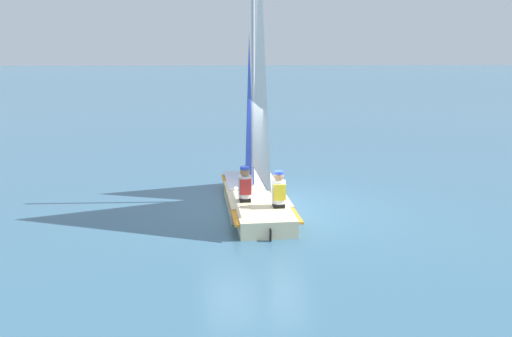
{
  "coord_description": "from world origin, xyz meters",
  "views": [
    {
      "loc": [
        0.75,
        11.5,
        3.67
      ],
      "look_at": [
        0.0,
        0.0,
        0.97
      ],
      "focal_mm": 35.0,
      "sensor_mm": 36.0,
      "label": 1
    }
  ],
  "objects": [
    {
      "name": "ground_plane",
      "position": [
        0.0,
        0.0,
        0.0
      ],
      "size": [
        260.0,
        260.0,
        0.0
      ],
      "primitive_type": "plane",
      "color": "#38607A"
    },
    {
      "name": "sailor_helm",
      "position": [
        0.29,
        0.66,
        0.63
      ],
      "size": [
        0.32,
        0.36,
        1.16
      ],
      "rotation": [
        0.0,
        0.0,
        4.78
      ],
      "color": "black",
      "rests_on": "ground_plane"
    },
    {
      "name": "sailboat_main",
      "position": [
        -0.0,
        0.04,
        0.96
      ],
      "size": [
        1.66,
        4.46,
        5.83
      ],
      "rotation": [
        0.0,
        0.0,
        4.78
      ],
      "color": "beige",
      "rests_on": "ground_plane"
    },
    {
      "name": "sailor_crew",
      "position": [
        -0.42,
        1.14,
        0.63
      ],
      "size": [
        0.32,
        0.36,
        1.16
      ],
      "rotation": [
        0.0,
        0.0,
        4.78
      ],
      "color": "black",
      "rests_on": "ground_plane"
    }
  ]
}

